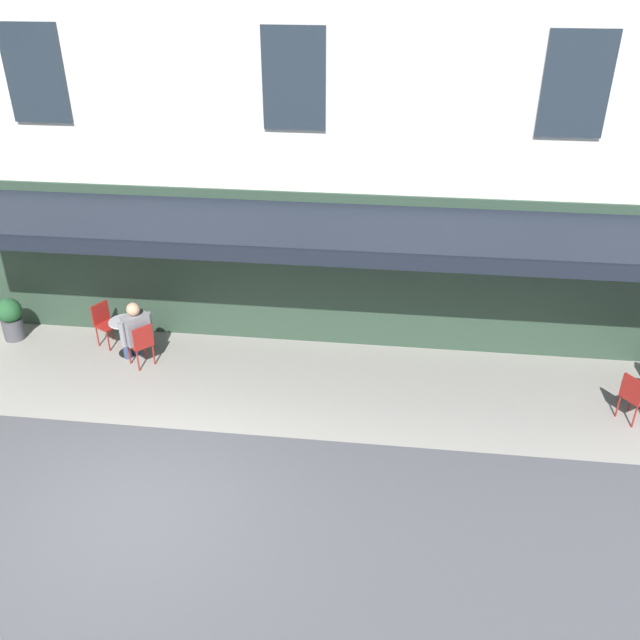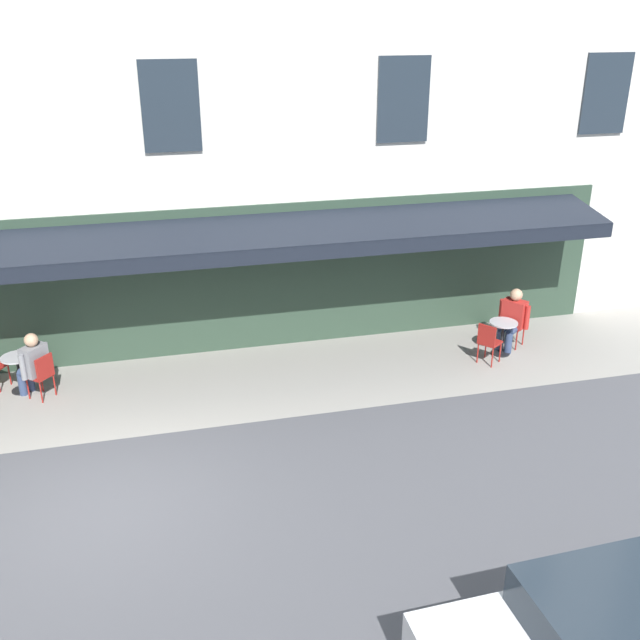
# 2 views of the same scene
# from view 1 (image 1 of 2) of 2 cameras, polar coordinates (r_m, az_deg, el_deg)

# --- Properties ---
(ground_plane) EXTENTS (70.00, 70.00, 0.00)m
(ground_plane) POSITION_cam_1_polar(r_m,az_deg,el_deg) (10.48, -15.43, -15.10)
(ground_plane) COLOR #4C4C51
(sidewalk_cafe_terrace) EXTENTS (20.50, 3.20, 0.01)m
(sidewalk_cafe_terrace) POSITION_cam_1_polar(r_m,az_deg,el_deg) (12.46, 4.35, -5.83)
(sidewalk_cafe_terrace) COLOR gray
(sidewalk_cafe_terrace) RESTS_ON ground_plane
(cafe_table_near_entrance) EXTENTS (0.60, 0.60, 0.75)m
(cafe_table_near_entrance) POSITION_cam_1_polar(r_m,az_deg,el_deg) (13.74, -16.31, -1.00)
(cafe_table_near_entrance) COLOR black
(cafe_table_near_entrance) RESTS_ON ground_plane
(cafe_chair_red_corner_left) EXTENTS (0.56, 0.56, 0.91)m
(cafe_chair_red_corner_left) POSITION_cam_1_polar(r_m,az_deg,el_deg) (13.21, -15.06, -1.82)
(cafe_chair_red_corner_left) COLOR maroon
(cafe_chair_red_corner_left) RESTS_ON ground_plane
(cafe_chair_red_by_window) EXTENTS (0.54, 0.54, 0.91)m
(cafe_chair_red_by_window) POSITION_cam_1_polar(r_m,az_deg,el_deg) (14.17, -17.99, -0.05)
(cafe_chair_red_by_window) COLOR maroon
(cafe_chair_red_by_window) RESTS_ON ground_plane
(cafe_chair_red_corner_right) EXTENTS (0.56, 0.56, 0.91)m
(cafe_chair_red_corner_right) POSITION_cam_1_polar(r_m,az_deg,el_deg) (12.51, 25.33, -5.80)
(cafe_chair_red_corner_right) COLOR maroon
(cafe_chair_red_corner_right) RESTS_ON ground_plane
(seated_companion_in_grey) EXTENTS (0.66, 0.65, 1.33)m
(seated_companion_in_grey) POSITION_cam_1_polar(r_m,az_deg,el_deg) (13.30, -15.60, -0.86)
(seated_companion_in_grey) COLOR navy
(seated_companion_in_grey) RESTS_ON ground_plane
(potted_plant_mid_terrace) EXTENTS (0.51, 0.51, 0.91)m
(potted_plant_mid_terrace) POSITION_cam_1_polar(r_m,az_deg,el_deg) (15.12, -25.00, 0.20)
(potted_plant_mid_terrace) COLOR #4C4C51
(potted_plant_mid_terrace) RESTS_ON ground_plane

